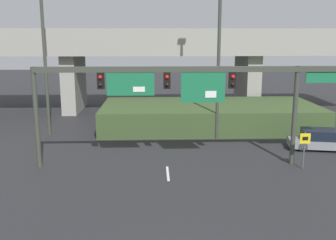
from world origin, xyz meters
The scene contains 8 objects.
lane_markings centered at (0.00, 14.49, 0.00)m, with size 0.14×28.38×0.01m.
signal_gantry centered at (1.21, 11.57, 4.85)m, with size 18.81×0.44×5.89m.
speed_limit_sign centered at (7.87, 10.61, 1.44)m, with size 0.60×0.11×2.20m.
highway_light_pole_near centered at (-8.94, 19.33, 8.97)m, with size 0.70×0.36×17.19m.
highway_light_pole_far centered at (3.93, 17.60, 8.29)m, with size 0.70×0.36×15.82m.
overpass_bridge centered at (0.00, 29.71, 6.01)m, with size 42.20×7.97×8.26m.
grass_embankment centered at (3.91, 21.68, 0.97)m, with size 17.94×8.18×1.94m.
parked_sedan_near_right centered at (10.61, 14.67, 0.63)m, with size 4.66×2.61×1.36m.
Camera 1 is at (-0.74, -10.81, 7.60)m, focal length 42.00 mm.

